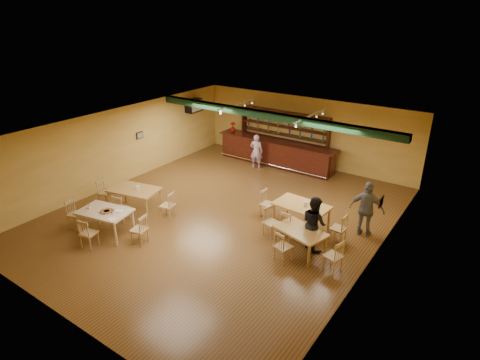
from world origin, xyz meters
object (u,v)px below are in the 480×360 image
Objects in this scene: dining_table_c at (135,200)px; patron_bar at (256,151)px; dining_table_d at (300,241)px; dining_table_b at (301,217)px; patron_right_a at (314,223)px; bar_counter at (276,153)px; near_table at (106,223)px.

patron_bar is (1.20, 5.80, 0.34)m from dining_table_c.
dining_table_d is (5.80, 0.94, -0.06)m from dining_table_c.
patron_bar is at bearing 141.73° from dining_table_b.
patron_right_a reaches higher than dining_table_c.
bar_counter reaches higher than dining_table_b.
dining_table_c is 6.17m from patron_right_a.
near_table is (-5.33, -2.54, 0.05)m from dining_table_d.
patron_right_a is at bearing 16.75° from near_table.
bar_counter is 3.88× the size of dining_table_d.
dining_table_b is 5.64m from dining_table_c.
near_table is at bearing -85.52° from dining_table_c.
bar_counter is 5.67m from dining_table_b.
dining_table_d is at bearing 117.91° from patron_bar.
dining_table_b is (3.50, -4.46, -0.15)m from bar_counter.
patron_bar is 0.93× the size of patron_right_a.
dining_table_c is at bearing 62.76° from patron_bar.
patron_right_a is at bearing 121.78° from patron_bar.
patron_right_a is at bearing 0.70° from dining_table_c.
near_table is at bearing -98.53° from bar_counter.
patron_right_a reaches higher than near_table.
dining_table_c is 1.08× the size of near_table.
patron_right_a is (4.81, -4.43, 0.06)m from patron_bar.
dining_table_c is 5.93m from patron_bar.
dining_table_b is at bearing -14.01° from patron_right_a.
patron_right_a is (4.30, -5.26, 0.25)m from bar_counter.
dining_table_c is 1.67m from near_table.
dining_table_b is 1.36m from dining_table_d.
bar_counter is 3.35× the size of dining_table_c.
dining_table_b is 1.20m from patron_right_a.
patron_bar is (-4.61, 4.86, 0.40)m from dining_table_d.
dining_table_d is at bearing 14.04° from near_table.
dining_table_b is at bearing 122.27° from patron_bar.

